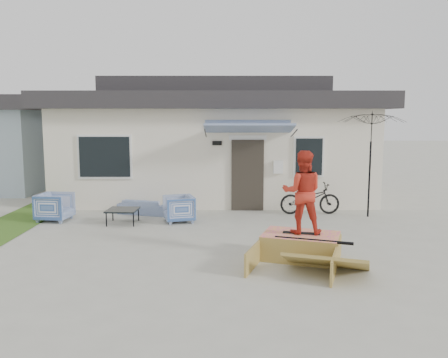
{
  "coord_description": "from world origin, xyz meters",
  "views": [
    {
      "loc": [
        0.28,
        -9.01,
        2.76
      ],
      "look_at": [
        0.3,
        1.8,
        1.3
      ],
      "focal_mm": 36.91,
      "sensor_mm": 36.0,
      "label": 1
    }
  ],
  "objects_px": {
    "skateboard": "(301,233)",
    "bicycle": "(310,195)",
    "coffee_table": "(123,216)",
    "patio_umbrella": "(370,154)",
    "loveseat": "(144,204)",
    "skate_ramp": "(301,246)",
    "armchair_left": "(55,205)",
    "armchair_right": "(179,207)",
    "skater": "(302,191)"
  },
  "relations": [
    {
      "from": "coffee_table",
      "to": "skate_ramp",
      "type": "bearing_deg",
      "value": -35.74
    },
    {
      "from": "loveseat",
      "to": "armchair_right",
      "type": "distance_m",
      "value": 1.51
    },
    {
      "from": "bicycle",
      "to": "patio_umbrella",
      "type": "bearing_deg",
      "value": -105.5
    },
    {
      "from": "loveseat",
      "to": "bicycle",
      "type": "bearing_deg",
      "value": -165.03
    },
    {
      "from": "bicycle",
      "to": "skate_ramp",
      "type": "xyz_separation_m",
      "value": [
        -0.95,
        -4.17,
        -0.31
      ]
    },
    {
      "from": "bicycle",
      "to": "patio_umbrella",
      "type": "height_order",
      "value": "patio_umbrella"
    },
    {
      "from": "loveseat",
      "to": "skate_ramp",
      "type": "relative_size",
      "value": 0.75
    },
    {
      "from": "loveseat",
      "to": "skate_ramp",
      "type": "bearing_deg",
      "value": 147.55
    },
    {
      "from": "armchair_left",
      "to": "bicycle",
      "type": "xyz_separation_m",
      "value": [
        6.98,
        0.85,
        0.13
      ]
    },
    {
      "from": "armchair_right",
      "to": "bicycle",
      "type": "bearing_deg",
      "value": 89.37
    },
    {
      "from": "coffee_table",
      "to": "patio_umbrella",
      "type": "distance_m",
      "value": 6.89
    },
    {
      "from": "coffee_table",
      "to": "patio_umbrella",
      "type": "bearing_deg",
      "value": 7.07
    },
    {
      "from": "skateboard",
      "to": "bicycle",
      "type": "bearing_deg",
      "value": 90.5
    },
    {
      "from": "bicycle",
      "to": "skater",
      "type": "height_order",
      "value": "skater"
    },
    {
      "from": "armchair_left",
      "to": "skateboard",
      "type": "height_order",
      "value": "armchair_left"
    },
    {
      "from": "bicycle",
      "to": "skateboard",
      "type": "relative_size",
      "value": 2.35
    },
    {
      "from": "bicycle",
      "to": "skateboard",
      "type": "distance_m",
      "value": 4.23
    },
    {
      "from": "skateboard",
      "to": "armchair_right",
      "type": "bearing_deg",
      "value": 144.26
    },
    {
      "from": "bicycle",
      "to": "skate_ramp",
      "type": "relative_size",
      "value": 0.88
    },
    {
      "from": "armchair_left",
      "to": "bicycle",
      "type": "height_order",
      "value": "bicycle"
    },
    {
      "from": "armchair_left",
      "to": "patio_umbrella",
      "type": "height_order",
      "value": "patio_umbrella"
    },
    {
      "from": "patio_umbrella",
      "to": "armchair_left",
      "type": "bearing_deg",
      "value": -176.68
    },
    {
      "from": "bicycle",
      "to": "armchair_right",
      "type": "bearing_deg",
      "value": 102.44
    },
    {
      "from": "armchair_right",
      "to": "coffee_table",
      "type": "relative_size",
      "value": 1.01
    },
    {
      "from": "patio_umbrella",
      "to": "skate_ramp",
      "type": "distance_m",
      "value": 4.81
    },
    {
      "from": "patio_umbrella",
      "to": "skate_ramp",
      "type": "height_order",
      "value": "patio_umbrella"
    },
    {
      "from": "patio_umbrella",
      "to": "skateboard",
      "type": "bearing_deg",
      "value": -123.6
    },
    {
      "from": "coffee_table",
      "to": "bicycle",
      "type": "xyz_separation_m",
      "value": [
        5.1,
        1.18,
        0.36
      ]
    },
    {
      "from": "loveseat",
      "to": "patio_umbrella",
      "type": "height_order",
      "value": "patio_umbrella"
    },
    {
      "from": "coffee_table",
      "to": "patio_umbrella",
      "type": "relative_size",
      "value": 0.34
    },
    {
      "from": "skater",
      "to": "loveseat",
      "type": "bearing_deg",
      "value": -41.09
    },
    {
      "from": "coffee_table",
      "to": "loveseat",
      "type": "bearing_deg",
      "value": 74.31
    },
    {
      "from": "skater",
      "to": "patio_umbrella",
      "type": "bearing_deg",
      "value": -117.22
    },
    {
      "from": "patio_umbrella",
      "to": "skateboard",
      "type": "distance_m",
      "value": 4.69
    },
    {
      "from": "loveseat",
      "to": "skate_ramp",
      "type": "distance_m",
      "value": 5.67
    },
    {
      "from": "armchair_left",
      "to": "skater",
      "type": "height_order",
      "value": "skater"
    },
    {
      "from": "armchair_left",
      "to": "skateboard",
      "type": "bearing_deg",
      "value": -111.51
    },
    {
      "from": "bicycle",
      "to": "skateboard",
      "type": "height_order",
      "value": "bicycle"
    },
    {
      "from": "skater",
      "to": "skate_ramp",
      "type": "bearing_deg",
      "value": 77.81
    },
    {
      "from": "armchair_right",
      "to": "skateboard",
      "type": "relative_size",
      "value": 1.07
    },
    {
      "from": "armchair_right",
      "to": "patio_umbrella",
      "type": "bearing_deg",
      "value": 81.16
    },
    {
      "from": "loveseat",
      "to": "skate_ramp",
      "type": "xyz_separation_m",
      "value": [
        3.8,
        -4.21,
        -0.04
      ]
    },
    {
      "from": "patio_umbrella",
      "to": "skate_ramp",
      "type": "xyz_separation_m",
      "value": [
        -2.52,
        -3.81,
        -1.51
      ]
    },
    {
      "from": "loveseat",
      "to": "skateboard",
      "type": "distance_m",
      "value": 5.65
    },
    {
      "from": "loveseat",
      "to": "armchair_right",
      "type": "xyz_separation_m",
      "value": [
        1.1,
        -1.02,
        0.11
      ]
    },
    {
      "from": "armchair_right",
      "to": "bicycle",
      "type": "xyz_separation_m",
      "value": [
        3.66,
        0.98,
        0.16
      ]
    },
    {
      "from": "patio_umbrella",
      "to": "skateboard",
      "type": "height_order",
      "value": "patio_umbrella"
    },
    {
      "from": "armchair_right",
      "to": "skater",
      "type": "height_order",
      "value": "skater"
    },
    {
      "from": "armchair_right",
      "to": "skateboard",
      "type": "bearing_deg",
      "value": 25.21
    },
    {
      "from": "skateboard",
      "to": "loveseat",
      "type": "bearing_deg",
      "value": 145.87
    }
  ]
}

